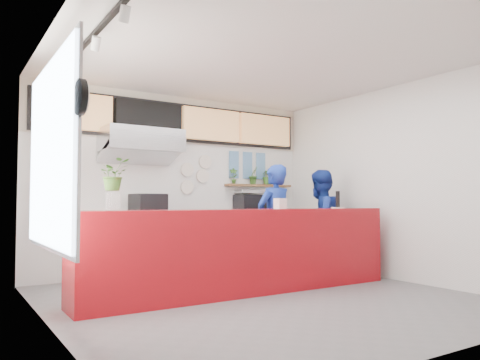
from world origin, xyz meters
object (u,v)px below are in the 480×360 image
espresso_machine (255,206)px  staff_center (275,223)px  panini_oven (148,207)px  service_counter (246,251)px  staff_right (320,222)px  pepper_mill (338,199)px

espresso_machine → staff_center: (-0.52, -1.29, -0.23)m
panini_oven → staff_center: size_ratio=0.27×
service_counter → panini_oven: bearing=110.2°
service_counter → staff_center: (0.85, 0.51, 0.33)m
espresso_machine → staff_center: staff_center is taller
panini_oven → staff_center: 2.00m
staff_center → panini_oven: bearing=-48.4°
espresso_machine → staff_center: bearing=-105.5°
espresso_machine → staff_right: size_ratio=0.38×
service_counter → pepper_mill: size_ratio=18.53×
staff_center → staff_right: 1.01m
pepper_mill → staff_right: bearing=69.4°
staff_right → pepper_mill: bearing=58.5°
staff_right → panini_oven: bearing=-36.3°
pepper_mill → espresso_machine: bearing=97.2°
espresso_machine → staff_center: size_ratio=0.38×
service_counter → espresso_machine: 2.33m
staff_center → pepper_mill: (0.75, -0.57, 0.36)m
service_counter → staff_center: bearing=31.0°
espresso_machine → pepper_mill: bearing=-76.5°
staff_center → staff_right: bearing=177.1°
staff_right → service_counter: bearing=7.1°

